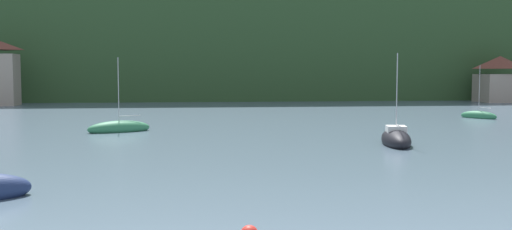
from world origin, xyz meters
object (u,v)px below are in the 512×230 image
at_px(sailboat_far_5, 396,139).
at_px(sailboat_far_7, 479,116).
at_px(shore_building_west, 0,74).
at_px(sailboat_far_8, 119,128).
at_px(shore_building_westcentral, 500,80).

distance_m(sailboat_far_5, sailboat_far_7, 26.12).
distance_m(shore_building_west, sailboat_far_7, 64.68).
bearing_deg(sailboat_far_8, sailboat_far_7, 170.72).
bearing_deg(shore_building_west, sailboat_far_7, -26.73).
xyz_separation_m(sailboat_far_7, sailboat_far_8, (-36.05, -9.87, 0.04)).
distance_m(sailboat_far_7, sailboat_far_8, 37.38).
xyz_separation_m(shore_building_west, sailboat_far_8, (21.59, -38.90, -4.24)).
relative_size(shore_building_west, sailboat_far_5, 1.41).
xyz_separation_m(sailboat_far_5, sailboat_far_8, (-19.73, 10.52, -0.08)).
bearing_deg(sailboat_far_8, shore_building_west, -85.57).
bearing_deg(shore_building_west, shore_building_westcentral, 0.72).
distance_m(sailboat_far_5, sailboat_far_8, 22.36).
bearing_deg(sailboat_far_5, shore_building_west, 50.70).
relative_size(shore_building_west, sailboat_far_8, 1.45).
bearing_deg(shore_building_westcentral, sailboat_far_5, -124.85).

